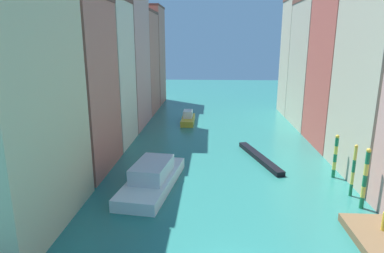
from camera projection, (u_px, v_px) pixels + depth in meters
The scene contains 17 objects.
ground_plane at pixel (221, 147), 42.21m from camera, with size 154.00×154.00×0.00m, color #28756B.
building_left_0 at pixel (2, 110), 22.28m from camera, with size 7.55×11.91×17.01m.
building_left_1 at pixel (70, 85), 32.94m from camera, with size 7.55×9.55×17.59m.
building_left_2 at pixel (99, 73), 41.66m from camera, with size 7.55×8.32×18.27m.
building_left_3 at pixel (120, 53), 50.84m from camera, with size 7.55×11.18×22.49m.
building_left_4 at pixel (135, 63), 61.48m from camera, with size 7.55×9.90×18.45m.
building_left_5 at pixel (145, 56), 70.72m from camera, with size 7.55×8.87×20.22m.
building_right_2 at pixel (348, 70), 40.83m from camera, with size 7.55×9.77×19.32m.
building_right_3 at pixel (321, 63), 50.96m from camera, with size 7.55×11.02×19.54m.
building_right_4 at pixel (305, 57), 59.88m from camera, with size 7.55×7.63×20.59m.
waterfront_dock at pixel (379, 239), 22.00m from camera, with size 3.21×5.68×0.58m.
mooring_pole_0 at pixel (365, 178), 26.06m from camera, with size 0.37×0.37×5.06m.
mooring_pole_1 at pixel (353, 170), 28.24m from camera, with size 0.30×0.30×4.66m.
mooring_pole_2 at pixel (335, 156), 32.21m from camera, with size 0.37×0.37×4.37m.
vaporetto_white at pixel (152, 177), 30.43m from camera, with size 5.08×11.08×2.40m.
gondola_black at pixel (259, 157), 37.59m from camera, with size 3.78×10.24×0.53m.
motorboat_0 at pixel (188, 119), 54.69m from camera, with size 1.99×6.71×2.07m.
Camera 1 is at (-1.44, -15.89, 12.99)m, focal length 31.01 mm.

